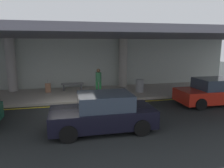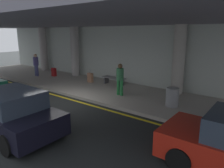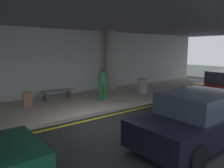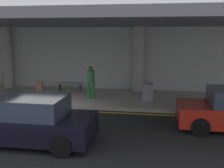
{
  "view_description": "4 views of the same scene",
  "coord_description": "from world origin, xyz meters",
  "px_view_note": "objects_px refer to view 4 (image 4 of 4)",
  "views": [
    {
      "loc": [
        -0.22,
        -10.81,
        3.4
      ],
      "look_at": [
        2.54,
        1.98,
        0.9
      ],
      "focal_mm": 33.44,
      "sensor_mm": 36.0,
      "label": 1
    },
    {
      "loc": [
        8.05,
        -6.24,
        3.4
      ],
      "look_at": [
        1.64,
        2.01,
        0.84
      ],
      "focal_mm": 33.9,
      "sensor_mm": 36.0,
      "label": 2
    },
    {
      "loc": [
        -4.55,
        -6.27,
        2.71
      ],
      "look_at": [
        1.84,
        1.89,
        1.06
      ],
      "focal_mm": 35.45,
      "sensor_mm": 36.0,
      "label": 3
    },
    {
      "loc": [
        4.95,
        -10.62,
        3.4
      ],
      "look_at": [
        3.01,
        1.51,
        1.13
      ],
      "focal_mm": 43.55,
      "sensor_mm": 36.0,
      "label": 4
    }
  ],
  "objects_px": {
    "traveler_with_luggage": "(91,80)",
    "car_black": "(30,121)",
    "trash_bin_steel": "(148,92)",
    "bench_metal": "(70,85)",
    "support_column_center": "(138,60)",
    "suitcase_upright_secondary": "(39,86)",
    "support_column_left_mid": "(7,58)"
  },
  "relations": [
    {
      "from": "traveler_with_luggage",
      "to": "car_black",
      "type": "bearing_deg",
      "value": -117.44
    },
    {
      "from": "trash_bin_steel",
      "to": "bench_metal",
      "type": "bearing_deg",
      "value": 160.48
    },
    {
      "from": "car_black",
      "to": "trash_bin_steel",
      "type": "distance_m",
      "value": 6.57
    },
    {
      "from": "support_column_center",
      "to": "suitcase_upright_secondary",
      "type": "distance_m",
      "value": 5.84
    },
    {
      "from": "bench_metal",
      "to": "car_black",
      "type": "bearing_deg",
      "value": -81.99
    },
    {
      "from": "car_black",
      "to": "support_column_left_mid",
      "type": "bearing_deg",
      "value": -58.26
    },
    {
      "from": "support_column_center",
      "to": "trash_bin_steel",
      "type": "xyz_separation_m",
      "value": [
        0.63,
        -2.15,
        -1.4
      ]
    },
    {
      "from": "car_black",
      "to": "bench_metal",
      "type": "distance_m",
      "value": 7.23
    },
    {
      "from": "trash_bin_steel",
      "to": "suitcase_upright_secondary",
      "type": "bearing_deg",
      "value": 169.16
    },
    {
      "from": "support_column_center",
      "to": "car_black",
      "type": "distance_m",
      "value": 8.33
    },
    {
      "from": "car_black",
      "to": "suitcase_upright_secondary",
      "type": "height_order",
      "value": "car_black"
    },
    {
      "from": "support_column_center",
      "to": "bench_metal",
      "type": "bearing_deg",
      "value": -171.96
    },
    {
      "from": "support_column_left_mid",
      "to": "car_black",
      "type": "height_order",
      "value": "support_column_left_mid"
    },
    {
      "from": "suitcase_upright_secondary",
      "to": "bench_metal",
      "type": "xyz_separation_m",
      "value": [
        1.66,
        0.42,
        0.04
      ]
    },
    {
      "from": "traveler_with_luggage",
      "to": "trash_bin_steel",
      "type": "height_order",
      "value": "traveler_with_luggage"
    },
    {
      "from": "suitcase_upright_secondary",
      "to": "bench_metal",
      "type": "relative_size",
      "value": 0.56
    },
    {
      "from": "support_column_left_mid",
      "to": "support_column_center",
      "type": "relative_size",
      "value": 1.0
    },
    {
      "from": "support_column_center",
      "to": "suitcase_upright_secondary",
      "type": "xyz_separation_m",
      "value": [
        -5.56,
        -0.97,
        -1.51
      ]
    },
    {
      "from": "car_black",
      "to": "suitcase_upright_secondary",
      "type": "xyz_separation_m",
      "value": [
        -2.67,
        6.74,
        -0.25
      ]
    },
    {
      "from": "car_black",
      "to": "bench_metal",
      "type": "height_order",
      "value": "car_black"
    },
    {
      "from": "support_column_left_mid",
      "to": "support_column_center",
      "type": "height_order",
      "value": "same"
    },
    {
      "from": "traveler_with_luggage",
      "to": "bench_metal",
      "type": "relative_size",
      "value": 1.05
    },
    {
      "from": "support_column_center",
      "to": "traveler_with_luggage",
      "type": "distance_m",
      "value": 3.25
    },
    {
      "from": "bench_metal",
      "to": "trash_bin_steel",
      "type": "bearing_deg",
      "value": -19.52
    },
    {
      "from": "support_column_left_mid",
      "to": "car_black",
      "type": "relative_size",
      "value": 0.89
    },
    {
      "from": "car_black",
      "to": "trash_bin_steel",
      "type": "xyz_separation_m",
      "value": [
        3.52,
        5.55,
        -0.14
      ]
    },
    {
      "from": "support_column_center",
      "to": "suitcase_upright_secondary",
      "type": "height_order",
      "value": "support_column_center"
    },
    {
      "from": "support_column_left_mid",
      "to": "trash_bin_steel",
      "type": "relative_size",
      "value": 4.29
    },
    {
      "from": "suitcase_upright_secondary",
      "to": "traveler_with_luggage",
      "type": "bearing_deg",
      "value": -1.83
    },
    {
      "from": "traveler_with_luggage",
      "to": "suitcase_upright_secondary",
      "type": "relative_size",
      "value": 1.87
    },
    {
      "from": "support_column_center",
      "to": "traveler_with_luggage",
      "type": "xyz_separation_m",
      "value": [
        -2.24,
        -2.18,
        -0.86
      ]
    },
    {
      "from": "support_column_left_mid",
      "to": "traveler_with_luggage",
      "type": "distance_m",
      "value": 6.22
    }
  ]
}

